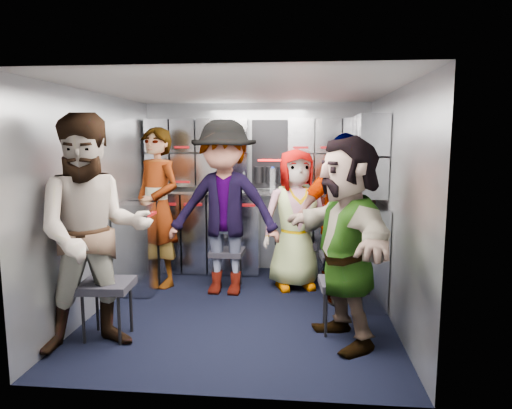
# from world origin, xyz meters

# --- Properties ---
(floor) EXTENTS (3.00, 3.00, 0.00)m
(floor) POSITION_xyz_m (0.00, 0.00, 0.00)
(floor) COLOR black
(floor) RESTS_ON ground
(wall_back) EXTENTS (2.80, 0.04, 2.10)m
(wall_back) POSITION_xyz_m (0.00, 1.50, 1.05)
(wall_back) COLOR #92989F
(wall_back) RESTS_ON ground
(wall_left) EXTENTS (0.04, 3.00, 2.10)m
(wall_left) POSITION_xyz_m (-1.40, 0.00, 1.05)
(wall_left) COLOR #92989F
(wall_left) RESTS_ON ground
(wall_right) EXTENTS (0.04, 3.00, 2.10)m
(wall_right) POSITION_xyz_m (1.40, 0.00, 1.05)
(wall_right) COLOR #92989F
(wall_right) RESTS_ON ground
(ceiling) EXTENTS (2.80, 3.00, 0.02)m
(ceiling) POSITION_xyz_m (0.00, 0.00, 2.10)
(ceiling) COLOR silver
(ceiling) RESTS_ON wall_back
(cart_bank_back) EXTENTS (2.68, 0.38, 0.99)m
(cart_bank_back) POSITION_xyz_m (0.00, 1.29, 0.49)
(cart_bank_back) COLOR #9599A3
(cart_bank_back) RESTS_ON ground
(cart_bank_left) EXTENTS (0.38, 0.76, 0.99)m
(cart_bank_left) POSITION_xyz_m (-1.19, 0.56, 0.49)
(cart_bank_left) COLOR #9599A3
(cart_bank_left) RESTS_ON ground
(counter) EXTENTS (2.68, 0.42, 0.03)m
(counter) POSITION_xyz_m (0.00, 1.29, 1.01)
(counter) COLOR #B2B5BA
(counter) RESTS_ON cart_bank_back
(locker_bank_back) EXTENTS (2.68, 0.28, 0.82)m
(locker_bank_back) POSITION_xyz_m (0.00, 1.35, 1.49)
(locker_bank_back) COLOR #9599A3
(locker_bank_back) RESTS_ON wall_back
(locker_bank_right) EXTENTS (0.28, 1.00, 0.82)m
(locker_bank_right) POSITION_xyz_m (1.25, 0.70, 1.49)
(locker_bank_right) COLOR #9599A3
(locker_bank_right) RESTS_ON wall_right
(right_cabinet) EXTENTS (0.28, 1.20, 1.00)m
(right_cabinet) POSITION_xyz_m (1.25, 0.60, 0.50)
(right_cabinet) COLOR #9599A3
(right_cabinet) RESTS_ON ground
(coffee_niche) EXTENTS (0.46, 0.16, 0.84)m
(coffee_niche) POSITION_xyz_m (0.18, 1.41, 1.47)
(coffee_niche) COLOR black
(coffee_niche) RESTS_ON wall_back
(red_latch_strip) EXTENTS (2.60, 0.02, 0.03)m
(red_latch_strip) POSITION_xyz_m (0.00, 1.09, 0.88)
(red_latch_strip) COLOR maroon
(red_latch_strip) RESTS_ON cart_bank_back
(jump_seat_near_left) EXTENTS (0.44, 0.42, 0.49)m
(jump_seat_near_left) POSITION_xyz_m (-1.05, -0.70, 0.43)
(jump_seat_near_left) COLOR black
(jump_seat_near_left) RESTS_ON ground
(jump_seat_mid_left) EXTENTS (0.38, 0.36, 0.43)m
(jump_seat_mid_left) POSITION_xyz_m (-0.25, 0.69, 0.38)
(jump_seat_mid_left) COLOR black
(jump_seat_mid_left) RESTS_ON ground
(jump_seat_center) EXTENTS (0.49, 0.48, 0.47)m
(jump_seat_center) POSITION_xyz_m (0.50, 0.96, 0.42)
(jump_seat_center) COLOR black
(jump_seat_center) RESTS_ON ground
(jump_seat_mid_right) EXTENTS (0.39, 0.38, 0.44)m
(jump_seat_mid_right) POSITION_xyz_m (0.96, 0.60, 0.39)
(jump_seat_mid_right) COLOR black
(jump_seat_mid_right) RESTS_ON ground
(jump_seat_near_right) EXTENTS (0.41, 0.39, 0.46)m
(jump_seat_near_right) POSITION_xyz_m (0.92, -0.40, 0.41)
(jump_seat_near_right) COLOR black
(jump_seat_near_right) RESTS_ON ground
(attendant_standing) EXTENTS (0.78, 0.71, 1.79)m
(attendant_standing) POSITION_xyz_m (-1.05, 0.72, 0.90)
(attendant_standing) COLOR black
(attendant_standing) RESTS_ON ground
(attendant_arc_a) EXTENTS (1.12, 1.03, 1.86)m
(attendant_arc_a) POSITION_xyz_m (-1.05, -0.88, 0.93)
(attendant_arc_a) COLOR black
(attendant_arc_a) RESTS_ON ground
(attendant_arc_b) EXTENTS (1.24, 0.76, 1.86)m
(attendant_arc_b) POSITION_xyz_m (-0.25, 0.51, 0.93)
(attendant_arc_b) COLOR black
(attendant_arc_b) RESTS_ON ground
(attendant_arc_c) EXTENTS (0.86, 0.68, 1.55)m
(attendant_arc_c) POSITION_xyz_m (0.50, 0.78, 0.78)
(attendant_arc_c) COLOR black
(attendant_arc_c) RESTS_ON ground
(attendant_arc_d) EXTENTS (1.09, 0.85, 1.72)m
(attendant_arc_d) POSITION_xyz_m (0.96, 0.42, 0.86)
(attendant_arc_d) COLOR black
(attendant_arc_d) RESTS_ON ground
(attendant_arc_e) EXTENTS (1.04, 1.64, 1.69)m
(attendant_arc_e) POSITION_xyz_m (0.92, -0.58, 0.85)
(attendant_arc_e) COLOR black
(attendant_arc_e) RESTS_ON ground
(bottle_left) EXTENTS (0.06, 0.06, 0.24)m
(bottle_left) POSITION_xyz_m (-0.13, 1.24, 1.15)
(bottle_left) COLOR white
(bottle_left) RESTS_ON counter
(bottle_mid) EXTENTS (0.07, 0.07, 0.28)m
(bottle_mid) POSITION_xyz_m (0.22, 1.24, 1.17)
(bottle_mid) COLOR white
(bottle_mid) RESTS_ON counter
(bottle_right) EXTENTS (0.07, 0.07, 0.26)m
(bottle_right) POSITION_xyz_m (0.52, 1.24, 1.16)
(bottle_right) COLOR white
(bottle_right) RESTS_ON counter
(cup_left) EXTENTS (0.08, 0.08, 0.09)m
(cup_left) POSITION_xyz_m (-1.12, 1.23, 1.07)
(cup_left) COLOR #CFB592
(cup_left) RESTS_ON counter
(cup_right) EXTENTS (0.08, 0.08, 0.10)m
(cup_right) POSITION_xyz_m (1.25, 1.23, 1.08)
(cup_right) COLOR #CFB592
(cup_right) RESTS_ON counter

